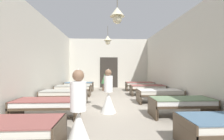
% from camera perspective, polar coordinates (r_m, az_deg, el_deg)
% --- Properties ---
extents(ground_plane, '(6.82, 11.88, 0.10)m').
position_cam_1_polar(ground_plane, '(6.74, 0.17, -12.72)').
color(ground_plane, '#9E9384').
extents(room_shell, '(6.62, 11.48, 3.88)m').
position_cam_1_polar(room_shell, '(7.90, -0.32, 3.76)').
color(room_shell, beige).
rests_on(room_shell, ground).
extents(bed_left_row_0, '(1.90, 0.84, 0.57)m').
position_cam_1_polar(bed_left_row_0, '(3.41, -34.73, -17.49)').
color(bed_left_row_0, '#473828').
rests_on(bed_left_row_0, ground).
extents(bed_left_row_1, '(1.90, 0.84, 0.57)m').
position_cam_1_polar(bed_left_row_1, '(5.07, -23.05, -11.50)').
color(bed_left_row_1, '#473828').
rests_on(bed_left_row_1, ground).
extents(bed_right_row_1, '(1.90, 0.84, 0.57)m').
position_cam_1_polar(bed_right_row_1, '(5.34, 24.45, -10.90)').
color(bed_right_row_1, '#473828').
rests_on(bed_right_row_1, ground).
extents(bed_left_row_2, '(1.90, 0.84, 0.57)m').
position_cam_1_polar(bed_left_row_2, '(6.86, -17.48, -8.36)').
color(bed_left_row_2, '#473828').
rests_on(bed_left_row_2, ground).
extents(bed_right_row_2, '(1.90, 0.84, 0.57)m').
position_cam_1_polar(bed_right_row_2, '(7.05, 17.30, -8.11)').
color(bed_right_row_2, '#473828').
rests_on(bed_right_row_2, ground).
extents(bed_left_row_3, '(1.90, 0.84, 0.57)m').
position_cam_1_polar(bed_left_row_3, '(8.69, -14.28, -6.49)').
color(bed_left_row_3, '#473828').
rests_on(bed_left_row_3, ground).
extents(bed_right_row_3, '(1.90, 0.84, 0.57)m').
position_cam_1_polar(bed_right_row_3, '(8.85, 13.05, -6.36)').
color(bed_right_row_3, '#473828').
rests_on(bed_right_row_3, ground).
extents(bed_left_row_4, '(1.90, 0.84, 0.57)m').
position_cam_1_polar(bed_left_row_4, '(10.55, -12.21, -5.26)').
color(bed_left_row_4, '#473828').
rests_on(bed_left_row_4, ground).
extents(bed_right_row_4, '(1.90, 0.84, 0.57)m').
position_cam_1_polar(bed_right_row_4, '(10.68, 10.26, -5.19)').
color(bed_right_row_4, '#473828').
rests_on(bed_right_row_4, ground).
extents(nurse_near_aisle, '(0.52, 0.52, 1.49)m').
position_cam_1_polar(nurse_near_aisle, '(5.25, -1.40, -10.04)').
color(nurse_near_aisle, white).
rests_on(nurse_near_aisle, ground).
extents(nurse_mid_aisle, '(0.52, 0.52, 1.49)m').
position_cam_1_polar(nurse_mid_aisle, '(3.08, -12.45, -17.65)').
color(nurse_mid_aisle, white).
rests_on(nurse_mid_aisle, ground).
extents(potted_plant, '(0.48, 0.48, 1.13)m').
position_cam_1_polar(potted_plant, '(10.43, -2.76, -3.87)').
color(potted_plant, brown).
rests_on(potted_plant, ground).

